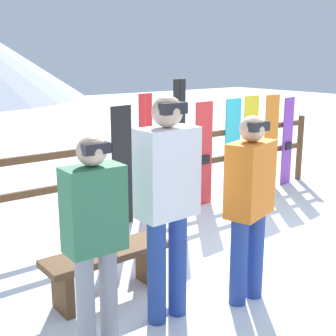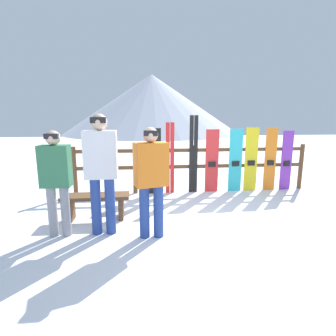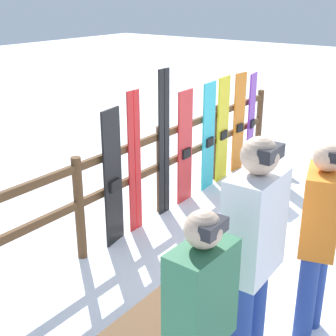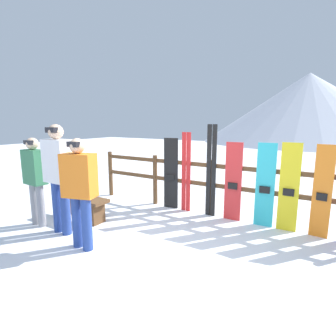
% 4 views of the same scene
% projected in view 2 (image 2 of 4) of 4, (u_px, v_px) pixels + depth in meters
% --- Properties ---
extents(ground_plane, '(40.00, 40.00, 0.00)m').
position_uv_depth(ground_plane, '(213.00, 221.00, 4.50)').
color(ground_plane, white).
extents(mountain_backdrop, '(18.00, 18.00, 6.00)m').
position_uv_depth(mountain_backdrop, '(152.00, 104.00, 27.19)').
color(mountain_backdrop, silver).
rests_on(mountain_backdrop, ground).
extents(fence, '(5.53, 0.10, 1.11)m').
position_uv_depth(fence, '(193.00, 164.00, 6.17)').
color(fence, brown).
rests_on(fence, ground).
extents(bench, '(1.14, 0.36, 0.44)m').
position_uv_depth(bench, '(96.00, 202.00, 4.54)').
color(bench, brown).
rests_on(bench, ground).
extents(person_white, '(0.48, 0.27, 1.81)m').
position_uv_depth(person_white, '(101.00, 166.00, 3.84)').
color(person_white, navy).
rests_on(person_white, ground).
extents(person_plaid_green, '(0.42, 0.24, 1.58)m').
position_uv_depth(person_plaid_green, '(56.00, 177.00, 3.79)').
color(person_plaid_green, gray).
rests_on(person_plaid_green, ground).
extents(person_orange, '(0.51, 0.37, 1.62)m').
position_uv_depth(person_orange, '(151.00, 176.00, 3.75)').
color(person_orange, navy).
rests_on(person_orange, ground).
extents(snowboard_black_stripe, '(0.31, 0.09, 1.51)m').
position_uv_depth(snowboard_black_stripe, '(154.00, 162.00, 6.01)').
color(snowboard_black_stripe, black).
rests_on(snowboard_black_stripe, ground).
extents(ski_pair_red, '(0.20, 0.02, 1.64)m').
position_uv_depth(ski_pair_red, '(170.00, 158.00, 6.03)').
color(ski_pair_red, red).
rests_on(ski_pair_red, ground).
extents(ski_pair_black, '(0.20, 0.02, 1.80)m').
position_uv_depth(ski_pair_black, '(193.00, 155.00, 6.07)').
color(ski_pair_black, black).
rests_on(ski_pair_black, ground).
extents(snowboard_red, '(0.31, 0.06, 1.48)m').
position_uv_depth(snowboard_red, '(212.00, 161.00, 6.15)').
color(snowboard_red, red).
rests_on(snowboard_red, ground).
extents(snowboard_cyan, '(0.32, 0.07, 1.49)m').
position_uv_depth(snowboard_cyan, '(235.00, 161.00, 6.20)').
color(snowboard_cyan, '#2DBFCC').
rests_on(snowboard_cyan, ground).
extents(snowboard_yellow, '(0.31, 0.07, 1.51)m').
position_uv_depth(snowboard_yellow, '(251.00, 160.00, 6.24)').
color(snowboard_yellow, yellow).
rests_on(snowboard_yellow, ground).
extents(snowboard_orange, '(0.28, 0.07, 1.50)m').
position_uv_depth(snowboard_orange, '(270.00, 160.00, 6.29)').
color(snowboard_orange, orange).
rests_on(snowboard_orange, ground).
extents(snowboard_purple, '(0.30, 0.09, 1.44)m').
position_uv_depth(snowboard_purple, '(286.00, 161.00, 6.34)').
color(snowboard_purple, purple).
rests_on(snowboard_purple, ground).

